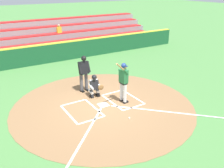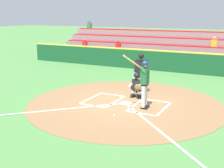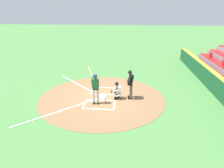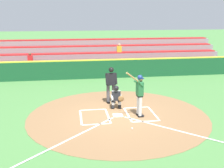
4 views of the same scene
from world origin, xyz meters
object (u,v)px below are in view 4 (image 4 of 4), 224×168
at_px(catcher, 116,97).
at_px(plate_umpire, 111,83).
at_px(batter, 140,93).
at_px(baseball, 132,128).

bearing_deg(catcher, plate_umpire, -80.65).
height_order(catcher, plate_umpire, plate_umpire).
distance_m(batter, baseball, 1.82).
distance_m(batter, plate_umpire, 2.26).
height_order(plate_umpire, baseball, plate_umpire).
distance_m(plate_umpire, baseball, 3.57).
bearing_deg(plate_umpire, baseball, 95.69).
bearing_deg(baseball, plate_umpire, -84.31).
relative_size(batter, plate_umpire, 1.14).
xyz_separation_m(batter, catcher, (0.81, -1.21, -0.51)).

